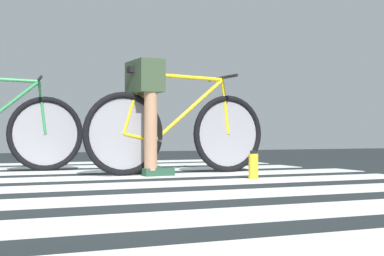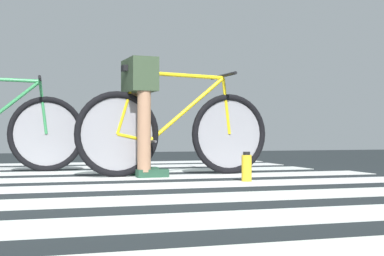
# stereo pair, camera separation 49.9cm
# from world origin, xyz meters

# --- Properties ---
(ground) EXTENTS (18.00, 14.00, 0.02)m
(ground) POSITION_xyz_m (0.00, 0.00, 0.01)
(ground) COLOR #1F2528
(crosswalk_markings) EXTENTS (5.40, 6.51, 0.00)m
(crosswalk_markings) POSITION_xyz_m (0.03, 0.14, 0.02)
(crosswalk_markings) COLOR silver
(crosswalk_markings) RESTS_ON ground
(bicycle_1_of_2) EXTENTS (1.74, 0.52, 0.93)m
(bicycle_1_of_2) POSITION_xyz_m (0.97, 1.02, 0.41)
(bicycle_1_of_2) COLOR black
(bicycle_1_of_2) RESTS_ON ground
(cyclist_1_of_2) EXTENTS (0.34, 0.42, 0.99)m
(cyclist_1_of_2) POSITION_xyz_m (0.66, 1.00, 0.66)
(cyclist_1_of_2) COLOR #A87A5B
(cyclist_1_of_2) RESTS_ON ground
(water_bottle) EXTENTS (0.08, 0.08, 0.23)m
(water_bottle) POSITION_xyz_m (1.33, 0.28, 0.13)
(water_bottle) COLOR gold
(water_bottle) RESTS_ON ground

